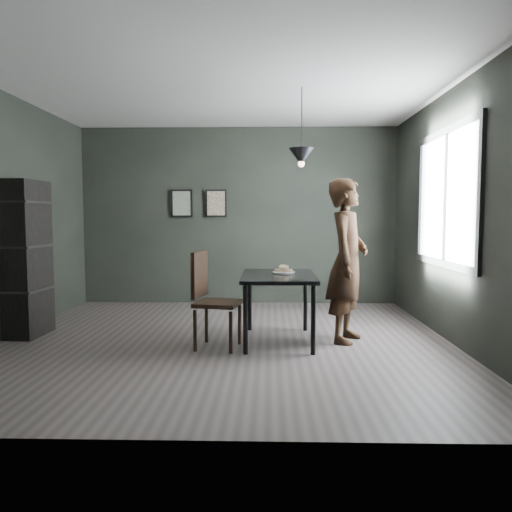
{
  "coord_description": "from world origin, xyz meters",
  "views": [
    {
      "loc": [
        0.5,
        -5.48,
        1.38
      ],
      "look_at": [
        0.35,
        0.05,
        0.95
      ],
      "focal_mm": 35.0,
      "sensor_mm": 36.0,
      "label": 1
    }
  ],
  "objects_px": {
    "woman": "(347,260)",
    "wood_chair": "(209,293)",
    "cafe_table": "(278,281)",
    "shelf_unit": "(27,259)",
    "white_plate": "(284,273)",
    "pendant_lamp": "(301,156)"
  },
  "relations": [
    {
      "from": "woman",
      "to": "wood_chair",
      "type": "bearing_deg",
      "value": 122.88
    },
    {
      "from": "cafe_table",
      "to": "woman",
      "type": "bearing_deg",
      "value": 2.78
    },
    {
      "from": "wood_chair",
      "to": "shelf_unit",
      "type": "bearing_deg",
      "value": 178.06
    },
    {
      "from": "woman",
      "to": "shelf_unit",
      "type": "bearing_deg",
      "value": 108.3
    },
    {
      "from": "white_plate",
      "to": "woman",
      "type": "relative_size",
      "value": 0.13
    },
    {
      "from": "woman",
      "to": "wood_chair",
      "type": "height_order",
      "value": "woman"
    },
    {
      "from": "cafe_table",
      "to": "pendant_lamp",
      "type": "xyz_separation_m",
      "value": [
        0.25,
        0.1,
        1.38
      ]
    },
    {
      "from": "wood_chair",
      "to": "pendant_lamp",
      "type": "xyz_separation_m",
      "value": [
        0.98,
        0.38,
        1.47
      ]
    },
    {
      "from": "cafe_table",
      "to": "wood_chair",
      "type": "relative_size",
      "value": 1.17
    },
    {
      "from": "woman",
      "to": "pendant_lamp",
      "type": "bearing_deg",
      "value": 104.0
    },
    {
      "from": "shelf_unit",
      "to": "white_plate",
      "type": "bearing_deg",
      "value": 0.79
    },
    {
      "from": "woman",
      "to": "pendant_lamp",
      "type": "relative_size",
      "value": 2.09
    },
    {
      "from": "wood_chair",
      "to": "shelf_unit",
      "type": "relative_size",
      "value": 0.57
    },
    {
      "from": "white_plate",
      "to": "woman",
      "type": "xyz_separation_m",
      "value": [
        0.7,
        -0.05,
        0.15
      ]
    },
    {
      "from": "pendant_lamp",
      "to": "wood_chair",
      "type": "bearing_deg",
      "value": -159.02
    },
    {
      "from": "shelf_unit",
      "to": "wood_chair",
      "type": "bearing_deg",
      "value": -9.42
    },
    {
      "from": "white_plate",
      "to": "shelf_unit",
      "type": "distance_m",
      "value": 2.99
    },
    {
      "from": "cafe_table",
      "to": "shelf_unit",
      "type": "relative_size",
      "value": 0.67
    },
    {
      "from": "shelf_unit",
      "to": "pendant_lamp",
      "type": "relative_size",
      "value": 2.09
    },
    {
      "from": "pendant_lamp",
      "to": "cafe_table",
      "type": "bearing_deg",
      "value": -158.2
    },
    {
      "from": "cafe_table",
      "to": "pendant_lamp",
      "type": "height_order",
      "value": "pendant_lamp"
    },
    {
      "from": "white_plate",
      "to": "wood_chair",
      "type": "height_order",
      "value": "wood_chair"
    }
  ]
}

